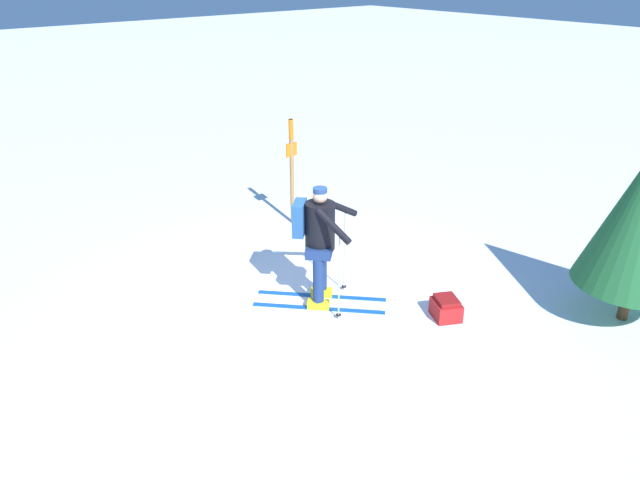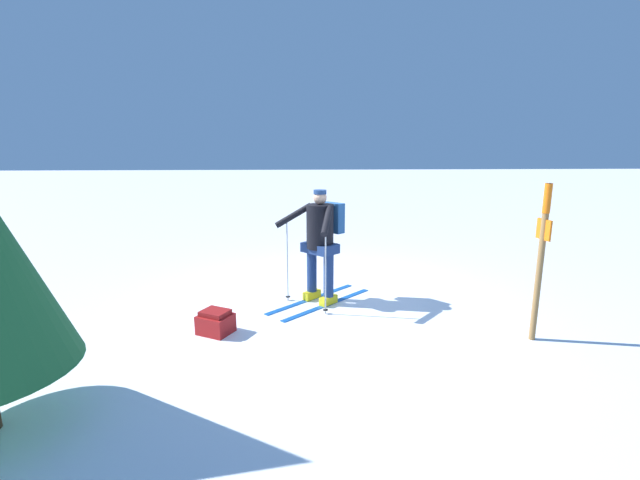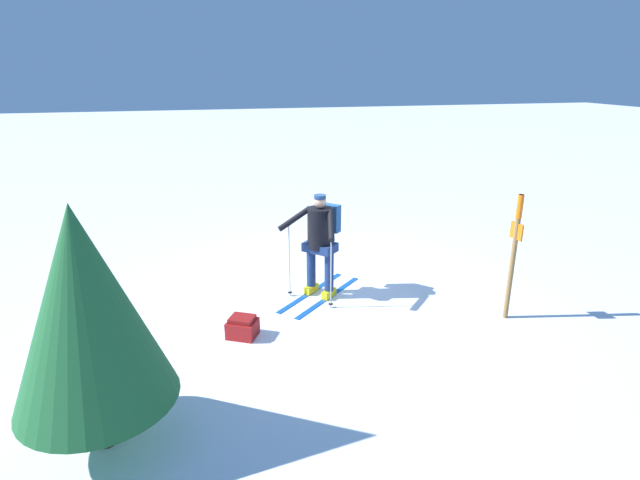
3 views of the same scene
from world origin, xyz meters
name	(u,v)px [view 3 (image 3 of 3)]	position (x,y,z in m)	size (l,w,h in m)	color
ground_plane	(328,290)	(0.00, 0.00, 0.00)	(80.00, 80.00, 0.00)	white
skier	(321,237)	(-0.14, 0.16, 1.01)	(1.57, 1.64, 1.70)	#144C9E
dropped_backpack	(242,327)	(-1.20, 1.56, 0.14)	(0.48, 0.50, 0.30)	maroon
trail_marker	(514,247)	(-1.61, -2.34, 1.13)	(0.24, 0.08, 1.90)	olive
pine_tree	(85,307)	(-3.00, 3.09, 1.52)	(1.50, 1.50, 2.49)	#4C331E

